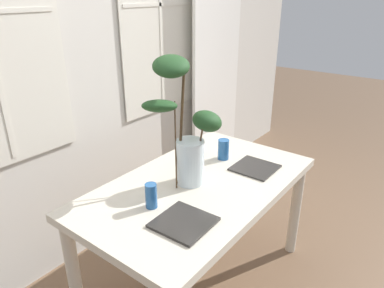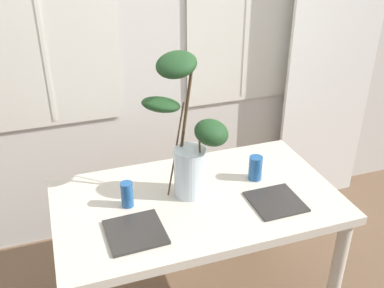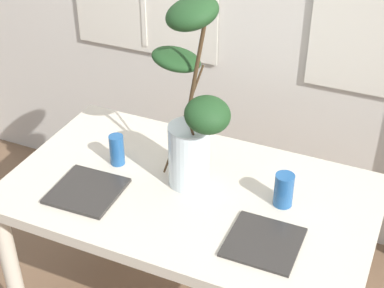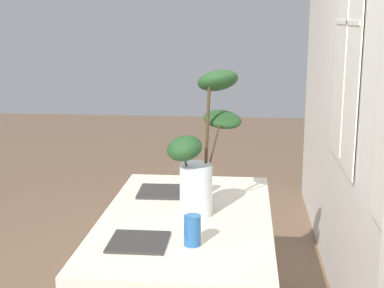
{
  "view_description": "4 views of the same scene",
  "coord_description": "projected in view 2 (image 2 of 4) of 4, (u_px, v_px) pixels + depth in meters",
  "views": [
    {
      "loc": [
        -1.44,
        -1.05,
        1.75
      ],
      "look_at": [
        -0.02,
        0.04,
        0.97
      ],
      "focal_mm": 33.17,
      "sensor_mm": 36.0,
      "label": 1
    },
    {
      "loc": [
        -0.62,
        -1.74,
        2.03
      ],
      "look_at": [
        0.0,
        0.09,
        0.99
      ],
      "focal_mm": 41.28,
      "sensor_mm": 36.0,
      "label": 2
    },
    {
      "loc": [
        0.74,
        -1.63,
        2.13
      ],
      "look_at": [
        -0.0,
        0.02,
        0.93
      ],
      "focal_mm": 54.49,
      "sensor_mm": 36.0,
      "label": 3
    },
    {
      "loc": [
        2.58,
        0.28,
        1.68
      ],
      "look_at": [
        0.02,
        0.03,
        1.1
      ],
      "focal_mm": 52.37,
      "sensor_mm": 36.0,
      "label": 4
    }
  ],
  "objects": [
    {
      "name": "plate_square_left",
      "position": [
        135.0,
        232.0,
        1.99
      ],
      "size": [
        0.26,
        0.26,
        0.01
      ],
      "primitive_type": "cube",
      "rotation": [
        0.0,
        0.0,
        0.03
      ],
      "color": "#2D2B28",
      "rests_on": "dining_table"
    },
    {
      "name": "curtain_sheer_side",
      "position": [
        333.0,
        59.0,
        3.01
      ],
      "size": [
        0.69,
        0.03,
        2.23
      ],
      "primitive_type": "cube",
      "color": "white",
      "rests_on": "ground"
    },
    {
      "name": "drinking_glass_blue_left",
      "position": [
        127.0,
        194.0,
        2.15
      ],
      "size": [
        0.06,
        0.06,
        0.13
      ],
      "primitive_type": "cylinder",
      "color": "#235693",
      "rests_on": "dining_table"
    },
    {
      "name": "drinking_glass_blue_right",
      "position": [
        255.0,
        168.0,
        2.36
      ],
      "size": [
        0.07,
        0.07,
        0.13
      ],
      "primitive_type": "cylinder",
      "color": "#235693",
      "rests_on": "dining_table"
    },
    {
      "name": "plate_square_right",
      "position": [
        276.0,
        201.0,
        2.2
      ],
      "size": [
        0.25,
        0.25,
        0.01
      ],
      "primitive_type": "cube",
      "rotation": [
        0.0,
        0.0,
        0.01
      ],
      "color": "#2D2B28",
      "rests_on": "dining_table"
    },
    {
      "name": "vase_with_branches",
      "position": [
        187.0,
        136.0,
        2.14
      ],
      "size": [
        0.46,
        0.42,
        0.74
      ],
      "color": "silver",
      "rests_on": "dining_table"
    },
    {
      "name": "back_wall_with_windows",
      "position": [
        148.0,
        28.0,
        2.68
      ],
      "size": [
        5.55,
        0.14,
        2.76
      ],
      "color": "beige",
      "rests_on": "ground"
    },
    {
      "name": "dining_table",
      "position": [
        197.0,
        212.0,
        2.28
      ],
      "size": [
        1.43,
        0.83,
        0.73
      ],
      "color": "beige",
      "rests_on": "ground"
    }
  ]
}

